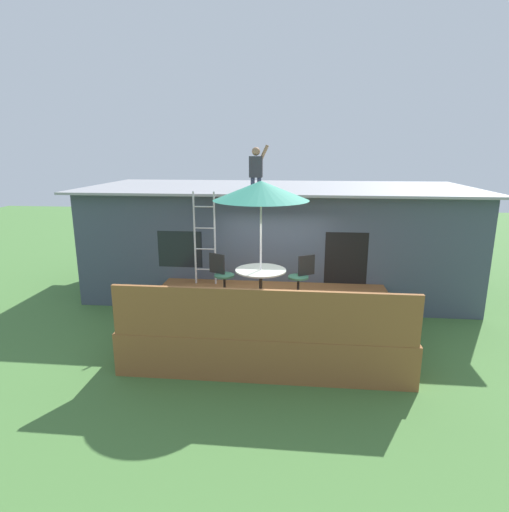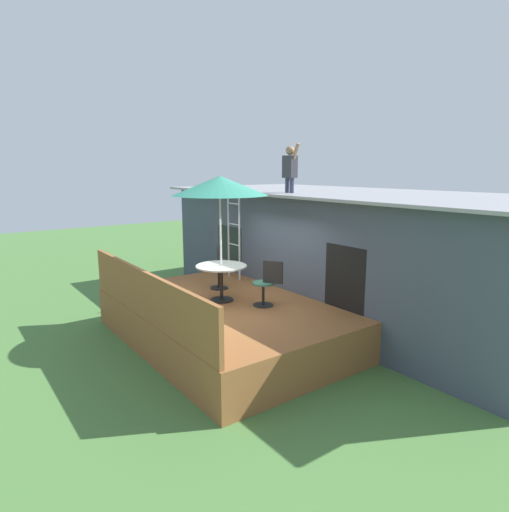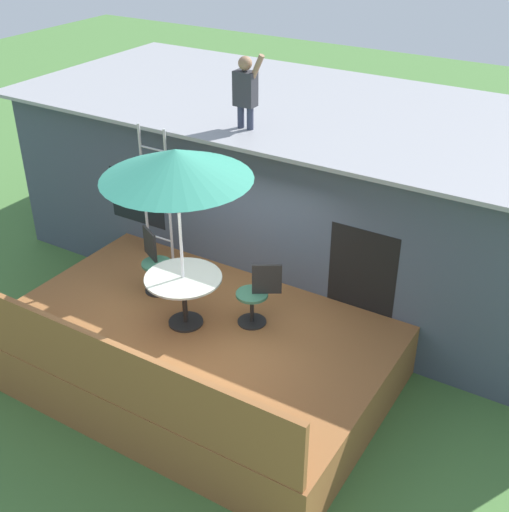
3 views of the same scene
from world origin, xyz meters
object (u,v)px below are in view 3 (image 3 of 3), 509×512
step_ladder (156,195)px  patio_chair_left (155,262)px  patio_table (184,287)px  person_figure (246,88)px  patio_chair_right (257,294)px  patio_umbrella (176,164)px

step_ladder → patio_chair_left: (0.53, -0.78, -0.64)m
patio_table → person_figure: size_ratio=0.94×
patio_chair_right → patio_table: bearing=-0.0°
person_figure → patio_chair_right: size_ratio=1.21×
patio_umbrella → patio_table: bearing=180.0°
person_figure → patio_umbrella: bearing=-81.9°
patio_umbrella → person_figure: size_ratio=2.29×
patio_umbrella → patio_chair_right: 2.13m
step_ladder → patio_chair_left: 1.14m
person_figure → step_ladder: bearing=-144.9°
patio_umbrella → patio_chair_left: patio_umbrella is taller
step_ladder → patio_chair_right: (2.26, -0.73, -0.64)m
step_ladder → person_figure: bearing=35.1°
step_ladder → patio_table: bearing=-41.4°
patio_table → patio_chair_right: 1.00m
patio_table → patio_umbrella: patio_umbrella is taller
step_ladder → patio_chair_right: size_ratio=2.39×
step_ladder → patio_chair_right: step_ladder is taller
patio_umbrella → patio_chair_right: patio_umbrella is taller
patio_umbrella → step_ladder: bearing=138.6°
patio_chair_right → patio_umbrella: bearing=-0.0°
step_ladder → person_figure: 2.15m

